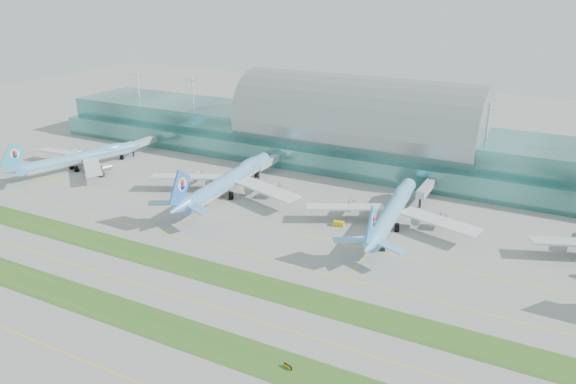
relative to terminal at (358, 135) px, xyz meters
The scene contains 18 objects.
ground 129.58m from the terminal, 90.00° to the right, with size 700.00×700.00×0.00m, color gray.
terminal is the anchor object (origin of this frame).
grass_strip_near 157.43m from the terminal, 90.00° to the right, with size 420.00×12.00×0.08m, color #2D591E.
grass_strip_far 127.58m from the terminal, 90.00° to the right, with size 420.00×12.00×0.08m, color #2D591E.
taxiline_a 177.36m from the terminal, 90.00° to the right, with size 420.00×0.35×0.01m, color yellow.
taxiline_b 143.50m from the terminal, 90.00° to the right, with size 420.00×0.35×0.01m, color yellow.
taxiline_c 111.70m from the terminal, 90.01° to the right, with size 420.00×0.35×0.01m, color yellow.
taxiline_d 89.92m from the terminal, 90.01° to the right, with size 420.00×0.35×0.01m, color yellow.
airliner_a 134.55m from the terminal, 148.13° to the right, with size 57.62×66.92×18.94m.
airliner_b 74.35m from the terminal, 115.21° to the right, with size 70.51×80.15×22.05m.
airliner_c 77.25m from the terminal, 59.11° to the right, with size 64.58×73.60×20.25m.
gse_a 158.10m from the terminal, 147.52° to the right, with size 3.70×1.79×1.37m, color #C3970B.
gse_b 123.86m from the terminal, 142.30° to the right, with size 3.36×1.71×1.26m, color black.
gse_c 91.35m from the terminal, 113.03° to the right, with size 3.65×2.07×1.71m, color black.
gse_d 90.12m from the terminal, 113.02° to the right, with size 3.30×1.80×1.39m, color black.
gse_e 79.68m from the terminal, 73.63° to the right, with size 3.88×2.09×1.72m, color gold.
gse_f 97.96m from the terminal, 64.16° to the right, with size 3.58×2.07×1.73m, color black.
taxiway_sign_east 163.00m from the terminal, 74.54° to the right, with size 2.50×1.02×1.08m.
Camera 1 is at (93.81, -124.10, 86.01)m, focal length 35.00 mm.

